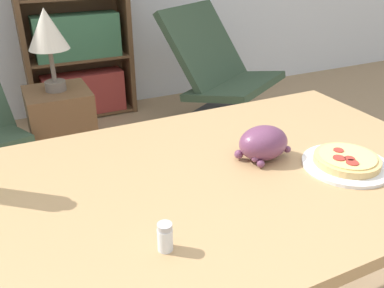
{
  "coord_description": "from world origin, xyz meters",
  "views": [
    {
      "loc": [
        -0.56,
        -0.72,
        1.3
      ],
      "look_at": [
        -0.12,
        0.18,
        0.79
      ],
      "focal_mm": 38.0,
      "sensor_mm": 36.0,
      "label": 1
    }
  ],
  "objects_px": {
    "pizza_on_plate": "(346,162)",
    "salt_shaker": "(165,237)",
    "side_table": "(64,137)",
    "lounge_chair_far": "(223,92)",
    "table_lamp": "(47,33)",
    "grape_bunch": "(263,143)",
    "bookshelf": "(76,34)"
  },
  "relations": [
    {
      "from": "grape_bunch",
      "to": "lounge_chair_far",
      "type": "xyz_separation_m",
      "value": [
        0.82,
        1.65,
        -0.5
      ]
    },
    {
      "from": "lounge_chair_far",
      "to": "grape_bunch",
      "type": "bearing_deg",
      "value": -147.23
    },
    {
      "from": "salt_shaker",
      "to": "side_table",
      "type": "bearing_deg",
      "value": 89.6
    },
    {
      "from": "table_lamp",
      "to": "side_table",
      "type": "bearing_deg",
      "value": -90.0
    },
    {
      "from": "bookshelf",
      "to": "side_table",
      "type": "relative_size",
      "value": 2.47
    },
    {
      "from": "lounge_chair_far",
      "to": "side_table",
      "type": "relative_size",
      "value": 1.76
    },
    {
      "from": "salt_shaker",
      "to": "table_lamp",
      "type": "bearing_deg",
      "value": 89.6
    },
    {
      "from": "pizza_on_plate",
      "to": "bookshelf",
      "type": "bearing_deg",
      "value": 95.98
    },
    {
      "from": "pizza_on_plate",
      "to": "side_table",
      "type": "distance_m",
      "value": 1.69
    },
    {
      "from": "grape_bunch",
      "to": "bookshelf",
      "type": "distance_m",
      "value": 2.35
    },
    {
      "from": "salt_shaker",
      "to": "lounge_chair_far",
      "type": "distance_m",
      "value": 2.29
    },
    {
      "from": "lounge_chair_far",
      "to": "bookshelf",
      "type": "relative_size",
      "value": 0.71
    },
    {
      "from": "pizza_on_plate",
      "to": "table_lamp",
      "type": "xyz_separation_m",
      "value": [
        -0.57,
        1.52,
        0.12
      ]
    },
    {
      "from": "salt_shaker",
      "to": "table_lamp",
      "type": "relative_size",
      "value": 0.15
    },
    {
      "from": "lounge_chair_far",
      "to": "salt_shaker",
      "type": "bearing_deg",
      "value": -153.69
    },
    {
      "from": "side_table",
      "to": "table_lamp",
      "type": "distance_m",
      "value": 0.59
    },
    {
      "from": "pizza_on_plate",
      "to": "grape_bunch",
      "type": "bearing_deg",
      "value": 142.35
    },
    {
      "from": "pizza_on_plate",
      "to": "salt_shaker",
      "type": "xyz_separation_m",
      "value": [
        -0.58,
        -0.1,
        0.02
      ]
    },
    {
      "from": "pizza_on_plate",
      "to": "lounge_chair_far",
      "type": "relative_size",
      "value": 0.24
    },
    {
      "from": "table_lamp",
      "to": "salt_shaker",
      "type": "bearing_deg",
      "value": -90.4
    },
    {
      "from": "table_lamp",
      "to": "grape_bunch",
      "type": "bearing_deg",
      "value": -74.2
    },
    {
      "from": "pizza_on_plate",
      "to": "salt_shaker",
      "type": "bearing_deg",
      "value": -170.56
    },
    {
      "from": "pizza_on_plate",
      "to": "grape_bunch",
      "type": "distance_m",
      "value": 0.23
    },
    {
      "from": "pizza_on_plate",
      "to": "lounge_chair_far",
      "type": "bearing_deg",
      "value": 70.54
    },
    {
      "from": "grape_bunch",
      "to": "side_table",
      "type": "height_order",
      "value": "grape_bunch"
    },
    {
      "from": "lounge_chair_far",
      "to": "table_lamp",
      "type": "xyz_separation_m",
      "value": [
        -1.2,
        -0.27,
        0.59
      ]
    },
    {
      "from": "grape_bunch",
      "to": "table_lamp",
      "type": "bearing_deg",
      "value": 105.8
    },
    {
      "from": "lounge_chair_far",
      "to": "side_table",
      "type": "distance_m",
      "value": 1.24
    },
    {
      "from": "bookshelf",
      "to": "salt_shaker",
      "type": "bearing_deg",
      "value": -97.14
    },
    {
      "from": "salt_shaker",
      "to": "pizza_on_plate",
      "type": "bearing_deg",
      "value": 9.44
    },
    {
      "from": "side_table",
      "to": "salt_shaker",
      "type": "bearing_deg",
      "value": -90.4
    },
    {
      "from": "grape_bunch",
      "to": "bookshelf",
      "type": "bearing_deg",
      "value": 91.87
    }
  ]
}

